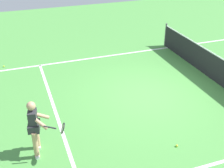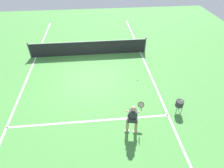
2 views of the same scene
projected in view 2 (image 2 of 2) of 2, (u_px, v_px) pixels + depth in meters
The scene contains 8 objects.
ground_plane at pixel (89, 78), 11.04m from camera, with size 26.15×26.15×0.00m, color #4C9342.
service_line_marking at pixel (90, 121), 8.51m from camera, with size 7.32×0.10×0.01m, color white.
sideline_left_marking at pixel (26, 82), 10.76m from camera, with size 0.10×18.11×0.01m, color white.
sideline_right_marking at pixel (150, 75), 11.32m from camera, with size 0.10×18.11×0.01m, color white.
court_net at pixel (89, 48), 12.87m from camera, with size 8.00×0.08×1.10m.
tennis_player at pixel (133, 118), 7.55m from camera, with size 0.91×0.90×1.55m.
tennis_ball_near at pixel (138, 80), 10.86m from camera, with size 0.07×0.07×0.07m, color #D1E533.
ball_hopper at pixel (180, 104), 8.63m from camera, with size 0.36×0.36×0.74m.
Camera 2 is at (0.45, -8.90, 6.66)m, focal length 30.09 mm.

